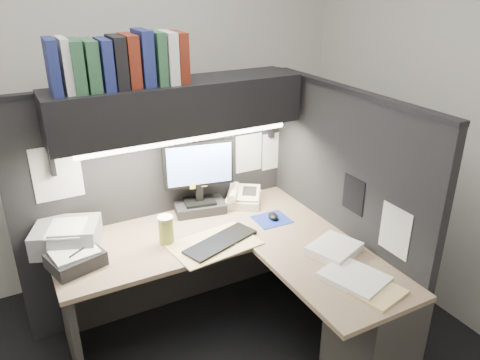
{
  "coord_description": "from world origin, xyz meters",
  "views": [
    {
      "loc": [
        -0.84,
        -1.87,
        2.22
      ],
      "look_at": [
        0.42,
        0.51,
        1.04
      ],
      "focal_mm": 35.0,
      "sensor_mm": 36.0,
      "label": 1
    }
  ],
  "objects_px": {
    "desk": "(281,303)",
    "monitor": "(199,185)",
    "keyboard": "(221,242)",
    "telephone": "(243,197)",
    "coffee_cup": "(166,231)",
    "overhead_shelf": "(178,106)",
    "notebook_stack": "(76,260)",
    "printer": "(67,236)"
  },
  "relations": [
    {
      "from": "overhead_shelf",
      "to": "keyboard",
      "type": "height_order",
      "value": "overhead_shelf"
    },
    {
      "from": "desk",
      "to": "overhead_shelf",
      "type": "height_order",
      "value": "overhead_shelf"
    },
    {
      "from": "monitor",
      "to": "printer",
      "type": "distance_m",
      "value": 0.89
    },
    {
      "from": "overhead_shelf",
      "to": "keyboard",
      "type": "xyz_separation_m",
      "value": [
        0.08,
        -0.4,
        -0.76
      ]
    },
    {
      "from": "desk",
      "to": "keyboard",
      "type": "height_order",
      "value": "keyboard"
    },
    {
      "from": "desk",
      "to": "notebook_stack",
      "type": "height_order",
      "value": "notebook_stack"
    },
    {
      "from": "monitor",
      "to": "coffee_cup",
      "type": "height_order",
      "value": "monitor"
    },
    {
      "from": "keyboard",
      "to": "notebook_stack",
      "type": "xyz_separation_m",
      "value": [
        -0.82,
        0.17,
        0.03
      ]
    },
    {
      "from": "desk",
      "to": "monitor",
      "type": "relative_size",
      "value": 3.36
    },
    {
      "from": "notebook_stack",
      "to": "desk",
      "type": "bearing_deg",
      "value": -26.34
    },
    {
      "from": "keyboard",
      "to": "notebook_stack",
      "type": "relative_size",
      "value": 1.75
    },
    {
      "from": "monitor",
      "to": "desk",
      "type": "bearing_deg",
      "value": -67.78
    },
    {
      "from": "coffee_cup",
      "to": "notebook_stack",
      "type": "bearing_deg",
      "value": 179.93
    },
    {
      "from": "monitor",
      "to": "telephone",
      "type": "xyz_separation_m",
      "value": [
        0.32,
        -0.03,
        -0.15
      ]
    },
    {
      "from": "keyboard",
      "to": "coffee_cup",
      "type": "distance_m",
      "value": 0.34
    },
    {
      "from": "desk",
      "to": "coffee_cup",
      "type": "distance_m",
      "value": 0.81
    },
    {
      "from": "coffee_cup",
      "to": "printer",
      "type": "height_order",
      "value": "coffee_cup"
    },
    {
      "from": "desk",
      "to": "telephone",
      "type": "xyz_separation_m",
      "value": [
        0.16,
        0.76,
        0.34
      ]
    },
    {
      "from": "monitor",
      "to": "telephone",
      "type": "distance_m",
      "value": 0.36
    },
    {
      "from": "printer",
      "to": "notebook_stack",
      "type": "height_order",
      "value": "printer"
    },
    {
      "from": "coffee_cup",
      "to": "notebook_stack",
      "type": "relative_size",
      "value": 0.61
    },
    {
      "from": "telephone",
      "to": "coffee_cup",
      "type": "bearing_deg",
      "value": -125.0
    },
    {
      "from": "desk",
      "to": "monitor",
      "type": "distance_m",
      "value": 0.95
    },
    {
      "from": "overhead_shelf",
      "to": "printer",
      "type": "height_order",
      "value": "overhead_shelf"
    },
    {
      "from": "printer",
      "to": "notebook_stack",
      "type": "xyz_separation_m",
      "value": [
        0.01,
        -0.23,
        -0.03
      ]
    },
    {
      "from": "desk",
      "to": "printer",
      "type": "relative_size",
      "value": 4.67
    },
    {
      "from": "monitor",
      "to": "notebook_stack",
      "type": "height_order",
      "value": "monitor"
    },
    {
      "from": "monitor",
      "to": "printer",
      "type": "bearing_deg",
      "value": -165.77
    },
    {
      "from": "telephone",
      "to": "coffee_cup",
      "type": "distance_m",
      "value": 0.71
    },
    {
      "from": "desk",
      "to": "monitor",
      "type": "height_order",
      "value": "monitor"
    },
    {
      "from": "keyboard",
      "to": "telephone",
      "type": "relative_size",
      "value": 1.95
    },
    {
      "from": "desk",
      "to": "telephone",
      "type": "relative_size",
      "value": 6.87
    },
    {
      "from": "keyboard",
      "to": "printer",
      "type": "bearing_deg",
      "value": 135.37
    },
    {
      "from": "coffee_cup",
      "to": "printer",
      "type": "distance_m",
      "value": 0.59
    },
    {
      "from": "overhead_shelf",
      "to": "telephone",
      "type": "distance_m",
      "value": 0.86
    },
    {
      "from": "keyboard",
      "to": "printer",
      "type": "distance_m",
      "value": 0.91
    },
    {
      "from": "overhead_shelf",
      "to": "printer",
      "type": "xyz_separation_m",
      "value": [
        -0.74,
        -0.01,
        -0.7
      ]
    },
    {
      "from": "desk",
      "to": "monitor",
      "type": "xyz_separation_m",
      "value": [
        -0.16,
        0.8,
        0.49
      ]
    },
    {
      "from": "monitor",
      "to": "printer",
      "type": "relative_size",
      "value": 1.39
    },
    {
      "from": "overhead_shelf",
      "to": "notebook_stack",
      "type": "height_order",
      "value": "overhead_shelf"
    },
    {
      "from": "keyboard",
      "to": "telephone",
      "type": "distance_m",
      "value": 0.57
    },
    {
      "from": "telephone",
      "to": "desk",
      "type": "bearing_deg",
      "value": -67.45
    }
  ]
}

